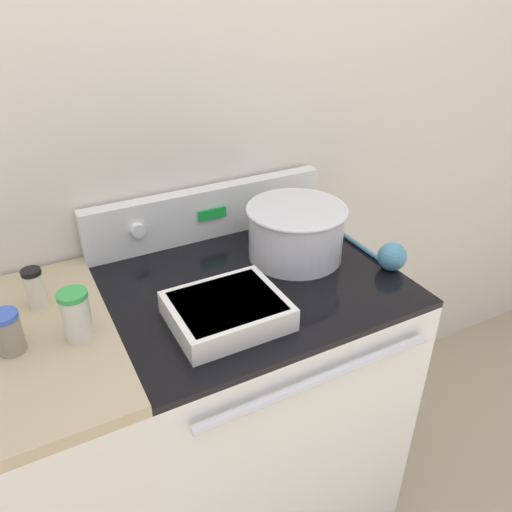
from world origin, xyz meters
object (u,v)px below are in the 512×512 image
Objects in this scene: spice_jar_green_cap at (76,315)px; casserole_dish at (227,310)px; mixing_bowl at (296,229)px; spice_jar_black_cap at (35,288)px; ladle at (390,256)px; spice_jar_blue_cap at (8,332)px.

casserole_dish is at bearing -15.13° from spice_jar_green_cap.
spice_jar_green_cap is at bearing 164.87° from casserole_dish.
spice_jar_black_cap is at bearing 174.18° from mixing_bowl.
spice_jar_green_cap is 0.18m from spice_jar_black_cap.
mixing_bowl is at bearing -5.82° from spice_jar_black_cap.
mixing_bowl reaches higher than spice_jar_black_cap.
ladle is 2.73× the size of spice_jar_blue_cap.
mixing_bowl is 2.93× the size of spice_jar_blue_cap.
mixing_bowl is 0.77m from spice_jar_blue_cap.
spice_jar_green_cap is 1.23× the size of spice_jar_blue_cap.
casserole_dish is 0.99× the size of ladle.
ladle is 0.97m from spice_jar_blue_cap.
spice_jar_black_cap is 1.06× the size of spice_jar_blue_cap.
spice_jar_green_cap is at bearing 174.66° from ladle.
ladle is (0.20, -0.18, -0.05)m from mixing_bowl.
mixing_bowl reaches higher than spice_jar_blue_cap.
ladle is 0.83m from spice_jar_green_cap.
mixing_bowl is 1.07× the size of ladle.
spice_jar_blue_cap reaches higher than ladle.
spice_jar_black_cap is at bearing 63.66° from spice_jar_blue_cap.
mixing_bowl is 2.78× the size of spice_jar_black_cap.
ladle is 2.59× the size of spice_jar_black_cap.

